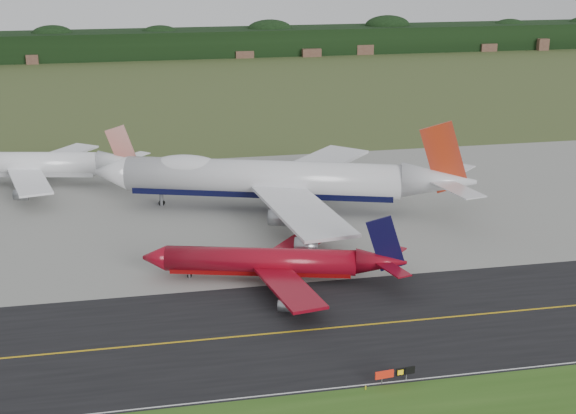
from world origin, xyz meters
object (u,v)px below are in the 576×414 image
Objects in this scene: jet_ba_747 at (276,179)px; jet_star_tail at (28,165)px; jet_red_737 at (275,262)px; taxiway_sign at (395,373)px.

jet_ba_747 is 1.46× the size of jet_star_tail.
jet_red_737 reaches higher than taxiway_sign.
jet_ba_747 is 35.04m from jet_red_737.
jet_red_737 is at bearing -54.80° from jet_star_tail.
jet_ba_747 reaches higher than jet_star_tail.
jet_star_tail is (-50.58, 28.30, -2.02)m from jet_ba_747.
jet_ba_747 is 67.89m from taxiway_sign.
jet_ba_747 is 14.17× the size of taxiway_sign.
jet_red_737 is (-6.43, -34.28, -3.39)m from jet_ba_747.
jet_ba_747 reaches higher than taxiway_sign.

